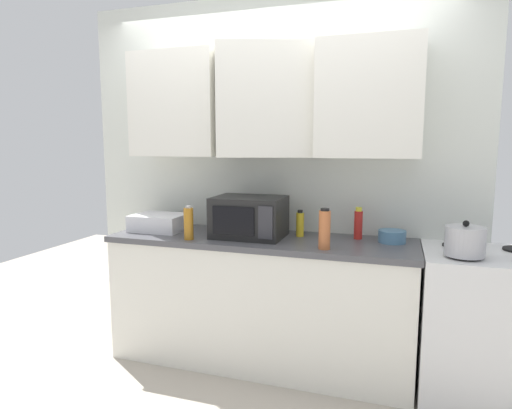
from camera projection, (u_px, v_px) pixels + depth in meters
wall_back_with_cabinets at (270, 140)px, 3.13m from camera, size 2.96×0.53×2.60m
counter_run at (260, 300)px, 3.07m from camera, size 2.09×0.63×0.90m
stove_range at (487, 327)px, 2.61m from camera, size 0.76×0.64×0.91m
kettle at (465, 241)px, 2.46m from camera, size 0.22×0.22×0.20m
microwave at (249, 217)px, 3.01m from camera, size 0.48×0.37×0.28m
dish_rack at (159, 222)px, 3.25m from camera, size 0.38×0.30×0.12m
bottle_spice_jar at (324, 229)px, 2.66m from camera, size 0.07×0.07×0.25m
bottle_yellow_mustard at (300, 224)px, 3.03m from camera, size 0.05×0.05×0.19m
bottle_amber_vinegar at (189, 223)px, 2.93m from camera, size 0.06×0.06×0.23m
bottle_red_sauce at (358, 224)px, 2.95m from camera, size 0.06×0.06×0.22m
bowl_ceramic_small at (392, 236)px, 2.85m from camera, size 0.18×0.18×0.08m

